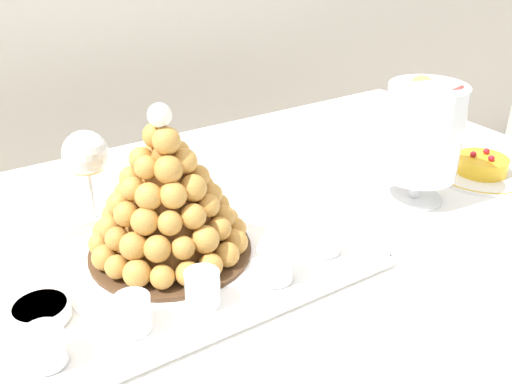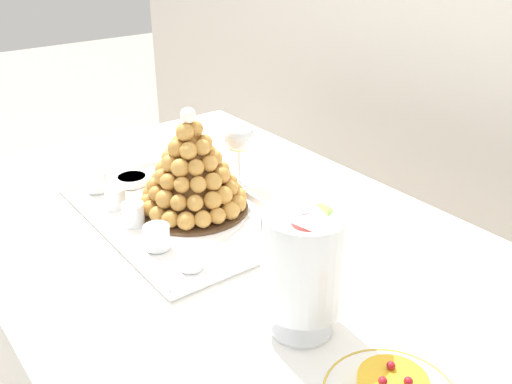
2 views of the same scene
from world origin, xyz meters
name	(u,v)px [view 1 (image 1 of 2)]	position (x,y,z in m)	size (l,w,h in m)	color
buffet_table	(251,271)	(0.00, 0.00, 0.68)	(1.59, 1.01, 0.78)	brown
serving_tray	(174,267)	(-0.17, -0.04, 0.78)	(0.61, 0.38, 0.02)	white
croquembouche	(166,200)	(-0.16, 0.00, 0.88)	(0.27, 0.27, 0.26)	#4C331E
dessert_cup_left	(45,348)	(-0.40, -0.15, 0.81)	(0.05, 0.05, 0.05)	silver
dessert_cup_mid_left	(133,314)	(-0.28, -0.15, 0.81)	(0.05, 0.05, 0.05)	silver
dessert_cup_centre	(203,290)	(-0.18, -0.15, 0.81)	(0.05, 0.05, 0.05)	silver
dessert_cup_mid_right	(275,265)	(-0.05, -0.16, 0.81)	(0.06, 0.06, 0.05)	silver
dessert_cup_right	(326,238)	(0.06, -0.14, 0.81)	(0.05, 0.05, 0.06)	silver
creme_brulee_ramekin	(41,311)	(-0.39, -0.05, 0.80)	(0.08, 0.08, 0.02)	white
macaron_goblet	(423,132)	(0.34, -0.08, 0.92)	(0.15, 0.15, 0.25)	white
fruit_tart_plate	(481,169)	(0.55, -0.07, 0.79)	(0.22, 0.22, 0.05)	white
wine_glass	(86,156)	(-0.23, 0.19, 0.91)	(0.08, 0.08, 0.18)	silver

